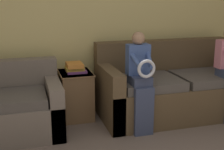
# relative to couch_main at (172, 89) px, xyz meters

# --- Properties ---
(wall_back) EXTENTS (7.33, 0.06, 2.55)m
(wall_back) POSITION_rel_couch_main_xyz_m (-0.97, 0.55, 0.92)
(wall_back) COLOR #DBCC7F
(wall_back) RESTS_ON ground_plane
(couch_main) EXTENTS (2.00, 0.94, 0.99)m
(couch_main) POSITION_rel_couch_main_xyz_m (0.00, 0.00, 0.00)
(couch_main) COLOR brown
(couch_main) RESTS_ON ground_plane
(child_left_seated) EXTENTS (0.27, 0.36, 1.20)m
(child_left_seated) POSITION_rel_couch_main_xyz_m (-0.63, -0.40, 0.31)
(child_left_seated) COLOR #384260
(child_left_seated) RESTS_ON ground_plane
(side_shelf) EXTENTS (0.42, 0.52, 0.63)m
(side_shelf) POSITION_rel_couch_main_xyz_m (-1.29, 0.24, -0.03)
(side_shelf) COLOR brown
(side_shelf) RESTS_ON ground_plane
(book_stack) EXTENTS (0.26, 0.27, 0.13)m
(book_stack) POSITION_rel_couch_main_xyz_m (-1.30, 0.24, 0.34)
(book_stack) COLOR #7A4284
(book_stack) RESTS_ON side_shelf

